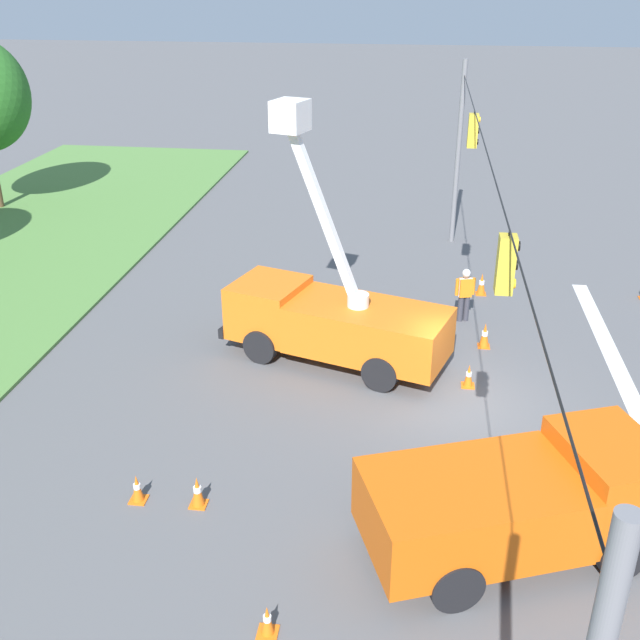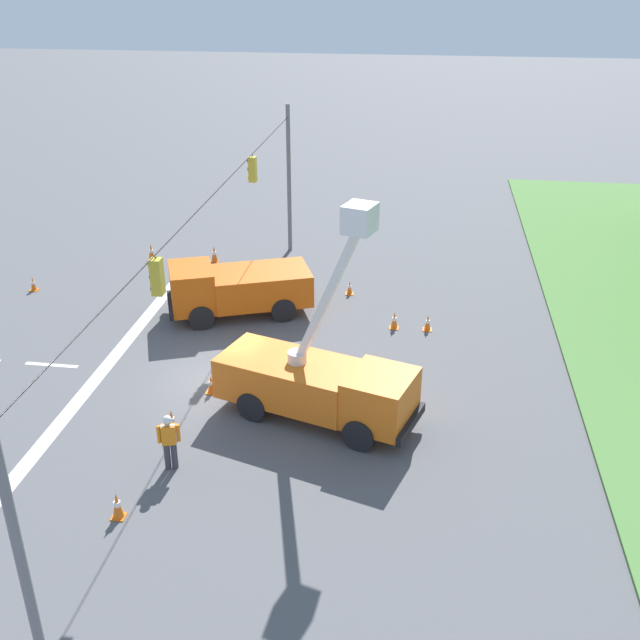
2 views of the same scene
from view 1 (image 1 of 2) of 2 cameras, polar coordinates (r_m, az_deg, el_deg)
name	(u,v)px [view 1 (image 1 of 2)]	position (r m, az deg, el deg)	size (l,w,h in m)	color
ground_plane	(462,405)	(19.90, 10.80, -6.40)	(200.00, 200.00, 0.00)	#565659
signal_gantry	(477,252)	(18.05, 11.90, 5.13)	(26.20, 0.33, 7.20)	slate
utility_truck_bucket_lift	(333,317)	(21.12, 0.96, 0.25)	(4.05, 6.79, 7.24)	orange
utility_truck_support_near	(520,500)	(15.03, 15.01, -13.12)	(4.35, 6.26, 2.20)	#D6560F
road_worker	(465,292)	(24.12, 10.98, 2.12)	(0.34, 0.63, 1.77)	#383842
traffic_cone_foreground_left	(485,335)	(22.80, 12.44, -1.13)	(0.36, 0.36, 0.78)	orange
traffic_cone_foreground_right	(469,376)	(20.64, 11.26, -4.20)	(0.36, 0.36, 0.65)	orange
traffic_cone_mid_left	(198,491)	(16.30, -9.32, -12.77)	(0.36, 0.36, 0.72)	orange
traffic_cone_near_bucket	(267,621)	(13.68, -4.04, -21.89)	(0.36, 0.36, 0.61)	orange
traffic_cone_lane_edge_b	(137,488)	(16.69, -13.76, -12.36)	(0.36, 0.36, 0.65)	orange
traffic_cone_far_left	(482,284)	(26.49, 12.21, 2.70)	(0.36, 0.36, 0.77)	orange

